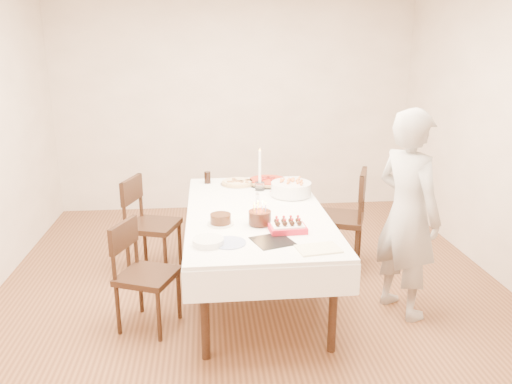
{
  "coord_description": "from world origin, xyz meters",
  "views": [
    {
      "loc": [
        -0.37,
        -3.86,
        2.08
      ],
      "look_at": [
        0.02,
        0.08,
        0.91
      ],
      "focal_mm": 35.0,
      "sensor_mm": 36.0,
      "label": 1
    }
  ],
  "objects": [
    {
      "name": "pasta_bowl",
      "position": [
        0.38,
        0.46,
        0.82
      ],
      "size": [
        0.42,
        0.42,
        0.12
      ],
      "primitive_type": "cylinder",
      "rotation": [
        0.0,
        0.0,
        0.15
      ],
      "color": "white",
      "rests_on": "dining_table"
    },
    {
      "name": "birthday_cake",
      "position": [
        0.02,
        -0.27,
        0.84
      ],
      "size": [
        0.18,
        0.18,
        0.16
      ],
      "primitive_type": "cylinder",
      "rotation": [
        0.0,
        0.0,
        -0.05
      ],
      "color": "#391B0F",
      "rests_on": "dining_table"
    },
    {
      "name": "person",
      "position": [
        1.15,
        -0.35,
        0.82
      ],
      "size": [
        0.6,
        0.71,
        1.65
      ],
      "primitive_type": "imported",
      "rotation": [
        0.0,
        0.0,
        1.99
      ],
      "color": "#B0ACA6",
      "rests_on": "floor"
    },
    {
      "name": "china_plate",
      "position": [
        -0.24,
        -0.62,
        0.75
      ],
      "size": [
        0.31,
        0.31,
        0.01
      ],
      "primitive_type": "cylinder",
      "rotation": [
        0.0,
        0.0,
        -0.37
      ],
      "color": "white",
      "rests_on": "dining_table"
    },
    {
      "name": "pizza_white",
      "position": [
        -0.08,
        0.87,
        0.77
      ],
      "size": [
        0.44,
        0.44,
        0.04
      ],
      "primitive_type": "cylinder",
      "rotation": [
        0.0,
        0.0,
        0.32
      ],
      "color": "beige",
      "rests_on": "dining_table"
    },
    {
      "name": "pizza_pepperoni",
      "position": [
        0.22,
        0.9,
        0.77
      ],
      "size": [
        0.47,
        0.47,
        0.04
      ],
      "primitive_type": "cylinder",
      "rotation": [
        0.0,
        0.0,
        -0.06
      ],
      "color": "red",
      "rests_on": "dining_table"
    },
    {
      "name": "floor",
      "position": [
        0.0,
        0.0,
        0.0
      ],
      "size": [
        5.0,
        5.0,
        0.0
      ],
      "primitive_type": "plane",
      "color": "#56311D",
      "rests_on": "ground"
    },
    {
      "name": "shaker_pair",
      "position": [
        0.05,
        0.23,
        0.79
      ],
      "size": [
        0.1,
        0.1,
        0.09
      ],
      "primitive_type": null,
      "rotation": [
        0.0,
        0.0,
        0.37
      ],
      "color": "white",
      "rests_on": "dining_table"
    },
    {
      "name": "wall_front",
      "position": [
        0.0,
        -2.5,
        1.35
      ],
      "size": [
        4.5,
        0.04,
        2.7
      ],
      "primitive_type": "cube",
      "color": "#F3E0CC",
      "rests_on": "floor"
    },
    {
      "name": "taper_candle",
      "position": [
        0.12,
        0.67,
        0.95
      ],
      "size": [
        0.1,
        0.1,
        0.41
      ],
      "primitive_type": "cylinder",
      "rotation": [
        0.0,
        0.0,
        0.18
      ],
      "color": "white",
      "rests_on": "dining_table"
    },
    {
      "name": "dining_table",
      "position": [
        0.02,
        0.08,
        0.38
      ],
      "size": [
        1.88,
        2.41,
        0.75
      ],
      "primitive_type": "cube",
      "rotation": [
        0.0,
        0.0,
        0.4
      ],
      "color": "white",
      "rests_on": "floor"
    },
    {
      "name": "cola_glass",
      "position": [
        -0.37,
        0.97,
        0.81
      ],
      "size": [
        0.08,
        0.08,
        0.12
      ],
      "primitive_type": "cylinder",
      "rotation": [
        0.0,
        0.0,
        0.42
      ],
      "color": "black",
      "rests_on": "dining_table"
    },
    {
      "name": "chair_right_savory",
      "position": [
        0.86,
        0.53,
        0.49
      ],
      "size": [
        0.64,
        0.64,
        0.97
      ],
      "primitive_type": null,
      "rotation": [
        0.0,
        0.0,
        -0.37
      ],
      "color": "black",
      "rests_on": "floor"
    },
    {
      "name": "cake_board",
      "position": [
        0.07,
        -0.62,
        0.75
      ],
      "size": [
        0.33,
        0.33,
        0.01
      ],
      "primitive_type": "cube",
      "rotation": [
        0.0,
        0.0,
        0.32
      ],
      "color": "black",
      "rests_on": "dining_table"
    },
    {
      "name": "chair_left_savory",
      "position": [
        -0.89,
        0.59,
        0.46
      ],
      "size": [
        0.59,
        0.59,
        0.91
      ],
      "primitive_type": null,
      "rotation": [
        0.0,
        0.0,
        2.83
      ],
      "color": "black",
      "rests_on": "floor"
    },
    {
      "name": "wall_back",
      "position": [
        0.0,
        2.5,
        1.35
      ],
      "size": [
        4.5,
        0.04,
        2.7
      ],
      "primitive_type": "cube",
      "color": "#F3E0CC",
      "rests_on": "floor"
    },
    {
      "name": "box_lid",
      "position": [
        0.36,
        -0.79,
        0.75
      ],
      "size": [
        0.31,
        0.23,
        0.02
      ],
      "primitive_type": "cube",
      "rotation": [
        0.0,
        0.0,
        0.15
      ],
      "color": "beige",
      "rests_on": "dining_table"
    },
    {
      "name": "plate_stack",
      "position": [
        -0.38,
        -0.63,
        0.77
      ],
      "size": [
        0.29,
        0.29,
        0.05
      ],
      "primitive_type": "cylinder",
      "rotation": [
        0.0,
        0.0,
        0.4
      ],
      "color": "white",
      "rests_on": "dining_table"
    },
    {
      "name": "strawberry_box",
      "position": [
        0.21,
        -0.44,
        0.78
      ],
      "size": [
        0.28,
        0.2,
        0.07
      ],
      "primitive_type": null,
      "rotation": [
        0.0,
        0.0,
        0.07
      ],
      "color": "red",
      "rests_on": "dining_table"
    },
    {
      "name": "layer_cake",
      "position": [
        -0.28,
        -0.24,
        0.79
      ],
      "size": [
        0.27,
        0.27,
        0.08
      ],
      "primitive_type": "cylinder",
      "rotation": [
        0.0,
        0.0,
        0.39
      ],
      "color": "#381C0E",
      "rests_on": "dining_table"
    },
    {
      "name": "red_placemat",
      "position": [
        0.36,
        0.55,
        0.75
      ],
      "size": [
        0.3,
        0.3,
        0.01
      ],
      "primitive_type": "cube",
      "rotation": [
        0.0,
        0.0,
        0.37
      ],
      "color": "#B21E1E",
      "rests_on": "dining_table"
    },
    {
      "name": "chair_left_dessert",
      "position": [
        -0.84,
        -0.4,
        0.42
      ],
      "size": [
        0.56,
        0.56,
        0.84
      ],
      "primitive_type": null,
      "rotation": [
        0.0,
        0.0,
        2.75
      ],
      "color": "black",
      "rests_on": "floor"
    }
  ]
}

